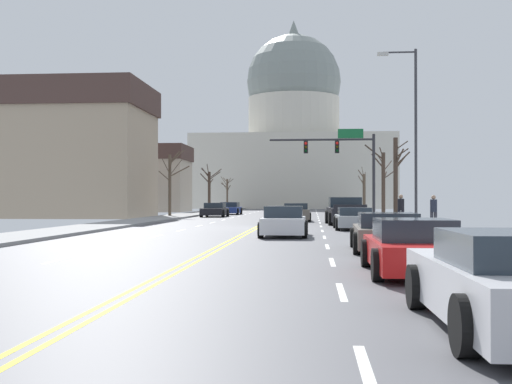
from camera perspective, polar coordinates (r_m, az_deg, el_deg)
name	(u,v)px	position (r m, az deg, el deg)	size (l,w,h in m)	color
ground	(257,227)	(35.49, 0.06, -3.09)	(20.00, 180.00, 0.20)	#4F4F55
signal_gantry	(344,155)	(49.58, 7.66, 3.25)	(7.91, 0.41, 6.67)	#28282D
street_lamp_right	(411,124)	(33.93, 13.39, 5.79)	(1.99, 0.24, 8.97)	#333338
capitol_building	(294,138)	(107.24, 3.30, 4.72)	(31.67, 18.30, 30.73)	beige
sedan_near_00	(296,213)	(45.72, 3.48, -1.81)	(2.17, 4.63, 1.25)	#6B6056
pickup_truck_near_01	(346,212)	(40.33, 7.84, -1.75)	(2.50, 5.55, 1.66)	black
sedan_near_02	(354,219)	(33.87, 8.55, -2.33)	(2.05, 4.43, 1.12)	#9EA3A8
sedan_near_03	(284,222)	(27.31, 2.46, -2.64)	(1.97, 4.22, 1.27)	silver
sedan_near_04	(387,233)	(20.15, 11.33, -3.50)	(2.21, 4.62, 1.16)	#6B6056
sedan_near_05	(413,248)	(14.17, 13.51, -4.78)	(1.94, 4.37, 1.16)	#B71414
sedan_near_06	(511,283)	(8.49, 21.33, -7.43)	(2.00, 4.67, 1.21)	silver
sedan_oncoming_00	(215,210)	(56.44, -3.61, -1.60)	(2.12, 4.37, 1.20)	black
sedan_oncoming_01	(230,209)	(64.52, -2.28, -1.46)	(2.12, 4.59, 1.21)	navy
flank_building_00	(74,150)	(57.21, -15.55, 3.53)	(12.45, 10.25, 11.14)	tan
flank_building_01	(148,178)	(78.51, -9.39, 1.18)	(9.60, 7.80, 7.81)	#B2A38E
flank_building_02	(94,160)	(66.99, -13.98, 2.74)	(9.60, 10.07, 10.71)	slate
bare_tree_00	(364,191)	(75.17, 9.39, 0.08)	(1.01, 1.91, 5.09)	brown
bare_tree_01	(209,188)	(75.64, -4.10, 0.32)	(2.56, 2.23, 5.36)	#423328
bare_tree_02	(383,181)	(53.86, 11.00, 0.97)	(2.35, 2.30, 5.86)	#423328
bare_tree_03	(227,192)	(89.25, -2.54, 0.02)	(1.85, 2.32, 4.49)	brown
bare_tree_04	(396,176)	(43.58, 12.12, 1.33)	(1.18, 1.54, 5.41)	#423328
bare_tree_05	(171,181)	(55.41, -7.45, 0.97)	(2.64, 2.22, 5.55)	brown
pedestrian_00	(434,210)	(33.85, 15.22, -1.48)	(0.35, 0.34, 1.61)	#33333D
pedestrian_01	(401,209)	(34.80, 12.52, -1.42)	(0.35, 0.34, 1.65)	black
bicycle_parked	(410,222)	(31.28, 13.25, -2.56)	(0.12, 1.77, 0.85)	black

